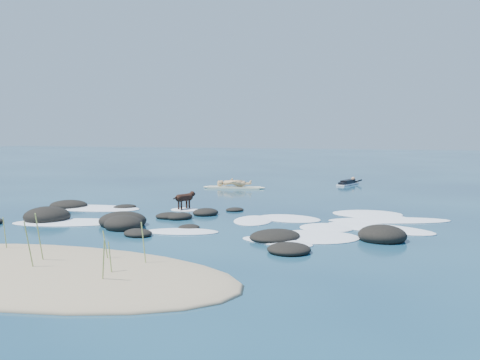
% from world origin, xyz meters
% --- Properties ---
extents(ground, '(160.00, 160.00, 0.00)m').
position_xyz_m(ground, '(0.00, 0.00, 0.00)').
color(ground, '#0A2642').
rests_on(ground, ground).
extents(sand_dune, '(9.00, 4.40, 0.60)m').
position_xyz_m(sand_dune, '(0.00, -8.20, 0.00)').
color(sand_dune, '#9E8966').
rests_on(sand_dune, ground).
extents(dune_grass, '(4.29, 1.63, 1.21)m').
position_xyz_m(dune_grass, '(-0.32, -8.29, 0.61)').
color(dune_grass, '#8EA751').
rests_on(dune_grass, ground).
extents(reef_rocks, '(13.36, 7.04, 0.64)m').
position_xyz_m(reef_rocks, '(-0.57, -2.35, 0.12)').
color(reef_rocks, black).
rests_on(reef_rocks, ground).
extents(breaking_foam, '(14.75, 7.52, 0.12)m').
position_xyz_m(breaking_foam, '(2.57, -0.51, 0.01)').
color(breaking_foam, white).
rests_on(breaking_foam, ground).
extents(standing_surfer_rig, '(3.26, 1.00, 1.85)m').
position_xyz_m(standing_surfer_rig, '(-1.89, 8.91, 0.73)').
color(standing_surfer_rig, '#F3EFC2').
rests_on(standing_surfer_rig, ground).
extents(paddling_surfer_rig, '(1.19, 2.26, 0.39)m').
position_xyz_m(paddling_surfer_rig, '(3.41, 12.71, 0.13)').
color(paddling_surfer_rig, white).
rests_on(paddling_surfer_rig, ground).
extents(dog, '(0.56, 1.07, 0.71)m').
position_xyz_m(dog, '(-0.89, 0.91, 0.47)').
color(dog, black).
rests_on(dog, ground).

